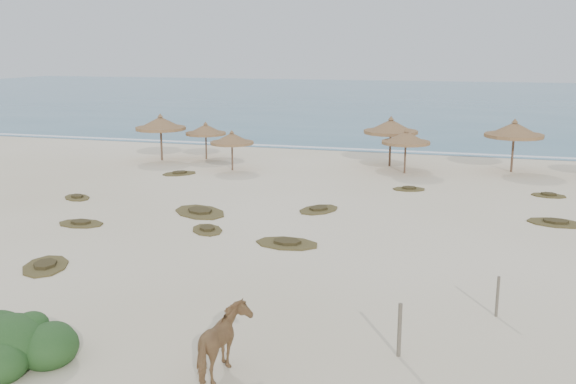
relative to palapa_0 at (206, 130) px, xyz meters
name	(u,v)px	position (x,y,z in m)	size (l,w,h in m)	color
ground	(276,270)	(10.62, -19.27, -1.91)	(160.00, 160.00, 0.00)	#F5E5C9
ocean	(429,99)	(10.62, 55.73, -1.91)	(200.00, 100.00, 0.01)	#2A6180
foam_line	(383,151)	(10.62, 6.73, -1.91)	(70.00, 0.60, 0.01)	white
palapa_0	(206,130)	(0.00, 0.00, 0.00)	(2.70, 2.70, 2.46)	brown
palapa_1	(161,124)	(-2.62, -1.15, 0.44)	(4.16, 4.16, 3.02)	brown
palapa_2	(232,139)	(3.01, -3.18, -0.04)	(2.64, 2.64, 2.41)	brown
palapa_3	(406,138)	(12.95, -1.28, 0.13)	(3.15, 3.15, 2.63)	brown
palapa_4	(391,127)	(11.83, 0.81, 0.48)	(4.05, 4.05, 3.08)	brown
palapa_5	(514,131)	(18.94, 0.79, 0.53)	(3.89, 3.89, 3.14)	brown
horse	(223,343)	(11.51, -26.15, -1.15)	(0.82, 1.81, 1.53)	olive
fence_post_near	(399,330)	(15.15, -24.19, -1.25)	(0.10, 0.10, 1.33)	#68604E
fence_post_far	(497,297)	(17.44, -21.14, -1.34)	(0.08, 0.08, 1.14)	#68604E
bush	(13,345)	(6.60, -26.93, -1.48)	(2.96, 2.61, 1.33)	#2A4F22
scrub_0	(81,223)	(1.24, -16.11, -1.86)	(1.99, 1.32, 0.16)	brown
scrub_1	(200,212)	(5.20, -13.01, -1.86)	(3.49, 3.31, 0.16)	brown
scrub_2	(207,229)	(6.62, -15.55, -1.86)	(1.98, 2.12, 0.16)	brown
scrub_3	(319,209)	(10.15, -11.15, -1.86)	(2.20, 2.56, 0.16)	brown
scrub_5	(556,222)	(20.11, -10.62, -1.86)	(2.49, 1.81, 0.16)	brown
scrub_6	(179,173)	(0.49, -5.12, -1.86)	(2.33, 2.32, 0.16)	brown
scrub_7	(409,189)	(13.64, -5.72, -1.86)	(1.88, 1.47, 0.16)	brown
scrub_8	(77,197)	(-1.65, -12.05, -1.86)	(2.00, 1.89, 0.16)	brown
scrub_9	(287,243)	(10.18, -16.42, -1.86)	(2.53, 1.74, 0.16)	brown
scrub_10	(549,195)	(20.38, -5.32, -1.86)	(1.77, 1.27, 0.16)	brown
scrub_11	(45,266)	(3.15, -21.06, -1.86)	(2.27, 2.65, 0.16)	brown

